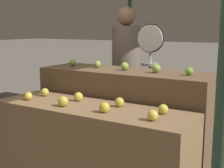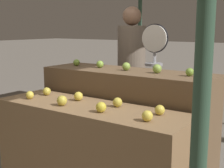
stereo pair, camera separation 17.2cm
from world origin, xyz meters
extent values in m
cylinder|color=#33513D|center=(1.23, -0.83, 1.30)|extent=(0.07, 0.07, 2.60)
cylinder|color=#33513D|center=(-1.23, 3.02, 1.30)|extent=(0.07, 0.07, 2.60)
cube|color=olive|center=(0.00, 0.00, 0.43)|extent=(1.77, 0.55, 0.85)
cube|color=brown|center=(0.00, 0.60, 0.55)|extent=(1.77, 0.55, 1.09)
sphere|color=yellow|center=(-0.63, -0.10, 0.89)|extent=(0.07, 0.07, 0.07)
sphere|color=gold|center=(-0.20, -0.11, 0.90)|extent=(0.09, 0.09, 0.09)
sphere|color=gold|center=(0.20, -0.10, 0.89)|extent=(0.08, 0.08, 0.08)
sphere|color=yellow|center=(0.61, -0.10, 0.89)|extent=(0.08, 0.08, 0.08)
sphere|color=gold|center=(-0.61, 0.10, 0.89)|extent=(0.08, 0.08, 0.08)
sphere|color=yellow|center=(-0.21, 0.11, 0.89)|extent=(0.08, 0.08, 0.08)
sphere|color=gold|center=(0.21, 0.12, 0.89)|extent=(0.08, 0.08, 0.08)
sphere|color=yellow|center=(0.61, 0.10, 0.89)|extent=(0.08, 0.08, 0.08)
sphere|color=#84AD3D|center=(-0.65, 0.60, 1.13)|extent=(0.07, 0.07, 0.07)
sphere|color=#84AD3D|center=(-0.34, 0.61, 1.13)|extent=(0.08, 0.08, 0.08)
sphere|color=#8EB247|center=(0.00, 0.59, 1.13)|extent=(0.08, 0.08, 0.08)
sphere|color=#8EB247|center=(0.34, 0.60, 1.13)|extent=(0.08, 0.08, 0.08)
sphere|color=#7AA338|center=(0.65, 0.59, 1.13)|extent=(0.07, 0.07, 0.07)
cylinder|color=#99999E|center=(0.02, 1.16, 0.71)|extent=(0.04, 0.04, 1.42)
cylinder|color=black|center=(0.02, 1.15, 1.39)|extent=(0.32, 0.01, 0.32)
cylinder|color=silver|center=(0.02, 1.14, 1.39)|extent=(0.30, 0.02, 0.30)
cylinder|color=#99999E|center=(0.02, 1.14, 1.17)|extent=(0.01, 0.01, 0.14)
cylinder|color=#99999E|center=(0.02, 1.14, 1.10)|extent=(0.20, 0.20, 0.03)
cube|color=#2D2D38|center=(-0.41, 1.37, 0.41)|extent=(0.26, 0.16, 0.82)
cylinder|color=#756656|center=(-0.41, 1.37, 1.18)|extent=(0.35, 0.35, 0.71)
sphere|color=#936B51|center=(-0.41, 1.37, 1.65)|extent=(0.23, 0.23, 0.23)
camera|label=1|loc=(1.47, -2.09, 1.51)|focal=50.00mm
camera|label=2|loc=(1.62, -2.00, 1.51)|focal=50.00mm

